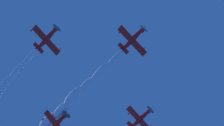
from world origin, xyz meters
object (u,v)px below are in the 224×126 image
object	(u,v)px
airplane_left_wingman	(141,118)
airplane_right_wingman	(47,38)
airplane_slot_tail	(57,123)
airplane_lead	(133,39)

from	to	relation	value
airplane_left_wingman	airplane_right_wingman	world-z (taller)	airplane_left_wingman
airplane_slot_tail	airplane_left_wingman	bearing A→B (deg)	166.87
airplane_left_wingman	airplane_right_wingman	distance (m)	27.20
airplane_right_wingman	airplane_slot_tail	distance (m)	18.87
airplane_slot_tail	airplane_lead	bearing A→B (deg)	117.85
airplane_right_wingman	airplane_left_wingman	bearing A→B (deg)	-149.62
airplane_left_wingman	airplane_slot_tail	xyz separation A→B (m)	(17.95, -4.19, -1.97)
airplane_lead	airplane_right_wingman	world-z (taller)	airplane_right_wingman
airplane_left_wingman	airplane_right_wingman	xyz separation A→B (m)	(23.47, 13.75, -0.05)
airplane_lead	airplane_left_wingman	bearing A→B (deg)	-109.25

